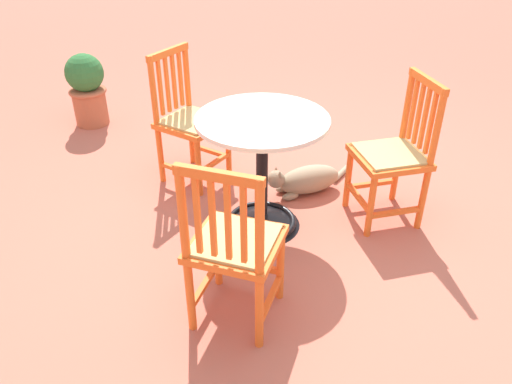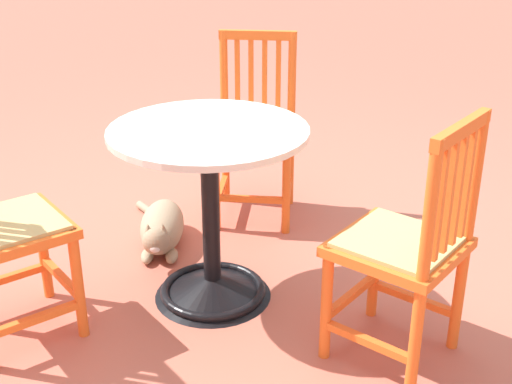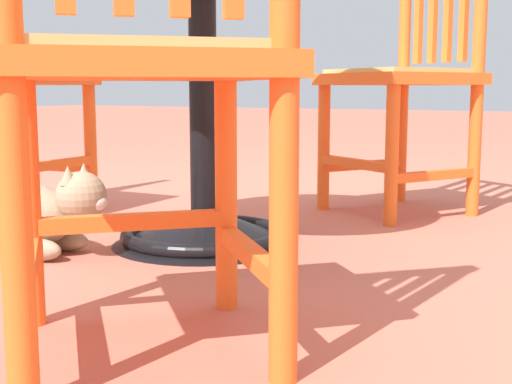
% 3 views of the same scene
% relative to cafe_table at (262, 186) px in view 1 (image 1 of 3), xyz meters
% --- Properties ---
extents(ground_plane, '(24.00, 24.00, 0.00)m').
position_rel_cafe_table_xyz_m(ground_plane, '(-0.02, -0.21, -0.28)').
color(ground_plane, '#BC604C').
extents(cafe_table, '(0.76, 0.76, 0.73)m').
position_rel_cafe_table_xyz_m(cafe_table, '(0.00, 0.00, 0.00)').
color(cafe_table, black).
rests_on(cafe_table, ground_plane).
extents(orange_chair_facing_out, '(0.57, 0.57, 0.91)m').
position_rel_cafe_table_xyz_m(orange_chair_facing_out, '(0.69, 0.37, 0.15)').
color(orange_chair_facing_out, orange).
rests_on(orange_chair_facing_out, ground_plane).
extents(orange_chair_by_planter, '(0.54, 0.54, 0.91)m').
position_rel_cafe_table_xyz_m(orange_chair_by_planter, '(-0.74, 0.28, 0.15)').
color(orange_chair_by_planter, orange).
rests_on(orange_chair_by_planter, ground_plane).
extents(orange_chair_tucked_in, '(0.42, 0.42, 0.91)m').
position_rel_cafe_table_xyz_m(orange_chair_tucked_in, '(-0.05, -0.80, 0.15)').
color(orange_chair_tucked_in, orange).
rests_on(orange_chair_tucked_in, ground_plane).
extents(tabby_cat, '(0.38, 0.69, 0.23)m').
position_rel_cafe_table_xyz_m(tabby_cat, '(0.32, -0.36, -0.19)').
color(tabby_cat, '#9E896B').
rests_on(tabby_cat, ground_plane).
extents(terracotta_planter, '(0.32, 0.32, 0.62)m').
position_rel_cafe_table_xyz_m(terracotta_planter, '(1.78, 1.16, 0.04)').
color(terracotta_planter, '#B25B3D').
rests_on(terracotta_planter, ground_plane).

